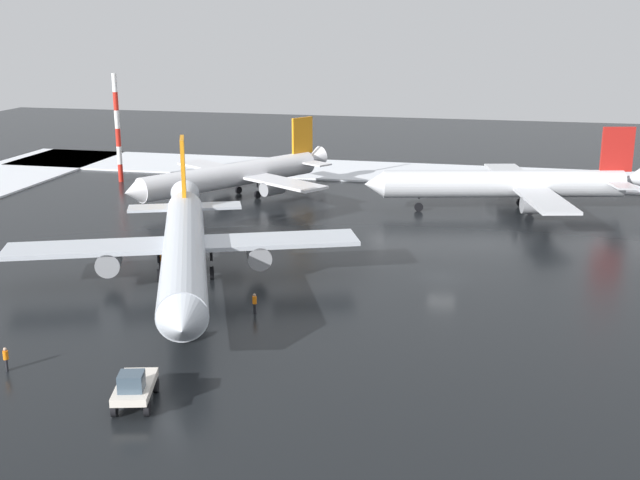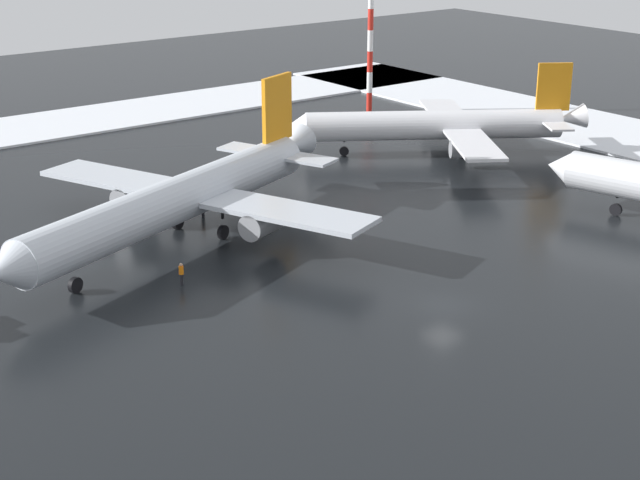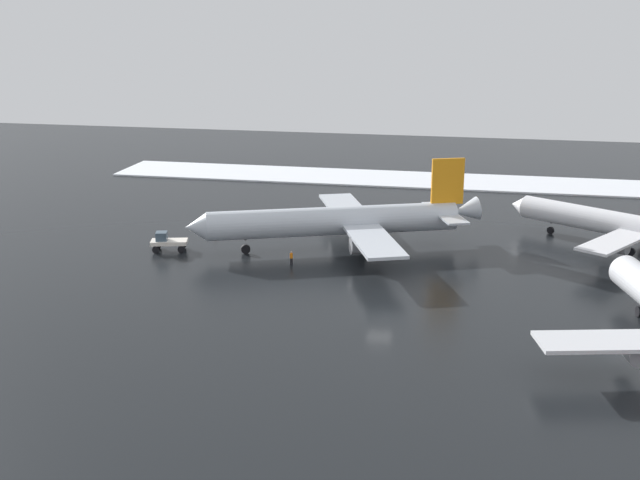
% 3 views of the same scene
% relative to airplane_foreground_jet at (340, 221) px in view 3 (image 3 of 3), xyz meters
% --- Properties ---
extents(ground_plane, '(240.00, 240.00, 0.00)m').
position_rel_airplane_foreground_jet_xyz_m(ground_plane, '(-22.11, -8.09, -3.78)').
color(ground_plane, black).
extents(snow_bank_right, '(14.00, 116.00, 0.26)m').
position_rel_airplane_foreground_jet_xyz_m(snow_bank_right, '(44.89, -8.09, -3.65)').
color(snow_bank_right, white).
rests_on(snow_bank_right, ground_plane).
extents(airplane_foreground_jet, '(31.24, 36.92, 11.43)m').
position_rel_airplane_foreground_jet_xyz_m(airplane_foreground_jet, '(0.00, 0.00, 0.00)').
color(airplane_foreground_jet, silver).
rests_on(airplane_foreground_jet, ground_plane).
extents(airplane_parked_starboard, '(24.75, 28.82, 9.71)m').
position_rel_airplane_foreground_jet_xyz_m(airplane_parked_starboard, '(7.19, -35.93, -0.57)').
color(airplane_parked_starboard, white).
rests_on(airplane_parked_starboard, ground_plane).
extents(pushback_tug, '(3.30, 5.01, 2.50)m').
position_rel_airplane_foreground_jet_xyz_m(pushback_tug, '(-5.29, 21.64, -2.49)').
color(pushback_tug, silver).
rests_on(pushback_tug, ground_plane).
extents(ground_crew_beside_wing, '(0.36, 0.36, 1.71)m').
position_rel_airplane_foreground_jet_xyz_m(ground_crew_beside_wing, '(5.50, 18.86, -2.81)').
color(ground_crew_beside_wing, black).
rests_on(ground_crew_beside_wing, ground_plane).
extents(ground_crew_near_tug, '(0.36, 0.36, 1.71)m').
position_rel_airplane_foreground_jet_xyz_m(ground_crew_near_tug, '(4.47, -4.57, -2.81)').
color(ground_crew_near_tug, black).
rests_on(ground_crew_near_tug, ground_plane).
extents(ground_crew_by_nose_gear, '(0.36, 0.36, 1.71)m').
position_rel_airplane_foreground_jet_xyz_m(ground_crew_by_nose_gear, '(-7.84, 4.62, -2.81)').
color(ground_crew_by_nose_gear, black).
rests_on(ground_crew_by_nose_gear, ground_plane).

